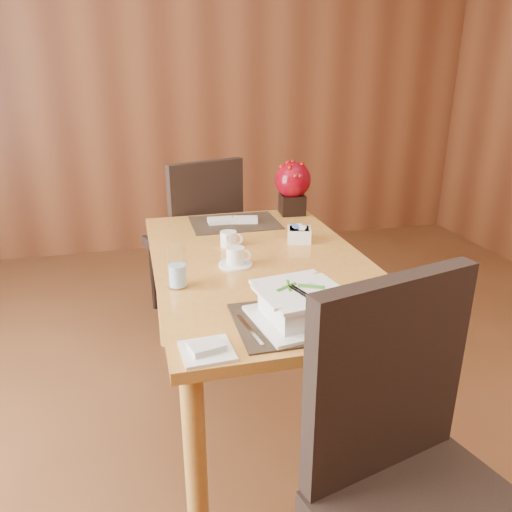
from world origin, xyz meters
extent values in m
plane|color=brown|center=(0.00, 0.00, 0.00)|extent=(6.00, 6.00, 0.00)
cube|color=brown|center=(0.00, 3.00, 1.40)|extent=(5.00, 0.02, 2.80)
cube|color=#CA8938|center=(0.00, 0.60, 0.73)|extent=(0.90, 1.50, 0.04)
cylinder|color=#CA8938|center=(-0.39, -0.09, 0.35)|extent=(0.07, 0.07, 0.71)
cylinder|color=#CA8938|center=(-0.39, 1.29, 0.35)|extent=(0.07, 0.07, 0.71)
cylinder|color=#CA8938|center=(0.39, -0.09, 0.35)|extent=(0.07, 0.07, 0.71)
cylinder|color=#CA8938|center=(0.39, 1.29, 0.35)|extent=(0.07, 0.07, 0.71)
cube|color=black|center=(0.00, 0.05, 0.75)|extent=(0.45, 0.33, 0.01)
cube|color=black|center=(0.00, 1.15, 0.75)|extent=(0.45, 0.33, 0.01)
cube|color=white|center=(-0.02, 0.05, 0.76)|extent=(0.32, 0.32, 0.01)
cube|color=white|center=(-0.02, 0.05, 0.81)|extent=(0.23, 0.23, 0.10)
cylinder|color=#D4C272|center=(-0.02, 0.05, 0.81)|extent=(0.19, 0.19, 0.08)
cylinder|color=white|center=(-0.12, 0.57, 0.75)|extent=(0.14, 0.14, 0.01)
cylinder|color=white|center=(-0.12, 0.57, 0.79)|extent=(0.10, 0.10, 0.07)
cylinder|color=black|center=(-0.12, 0.57, 0.82)|extent=(0.07, 0.07, 0.01)
cylinder|color=silver|center=(-0.37, 0.41, 0.83)|extent=(0.08, 0.08, 0.16)
cube|color=white|center=(0.23, 0.79, 0.78)|extent=(0.13, 0.13, 0.06)
cube|color=black|center=(0.35, 1.25, 0.80)|extent=(0.14, 0.14, 0.11)
sphere|color=maroon|center=(0.35, 1.25, 0.94)|extent=(0.20, 0.20, 0.20)
cube|color=white|center=(-0.34, -0.07, 0.75)|extent=(0.16, 0.16, 0.01)
cube|color=black|center=(0.07, -0.37, 0.80)|extent=(0.47, 0.17, 0.54)
cube|color=black|center=(-0.17, 1.65, 0.48)|extent=(0.61, 0.61, 0.06)
cube|color=black|center=(-0.10, 1.45, 0.77)|extent=(0.45, 0.20, 0.52)
cylinder|color=black|center=(-0.05, 1.90, 0.22)|extent=(0.04, 0.04, 0.45)
cylinder|color=black|center=(0.08, 1.53, 0.22)|extent=(0.04, 0.04, 0.45)
cylinder|color=black|center=(-0.42, 1.77, 0.22)|extent=(0.04, 0.04, 0.45)
cylinder|color=black|center=(-0.29, 1.40, 0.22)|extent=(0.04, 0.04, 0.45)
camera|label=1|loc=(-0.50, -1.30, 1.52)|focal=35.00mm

